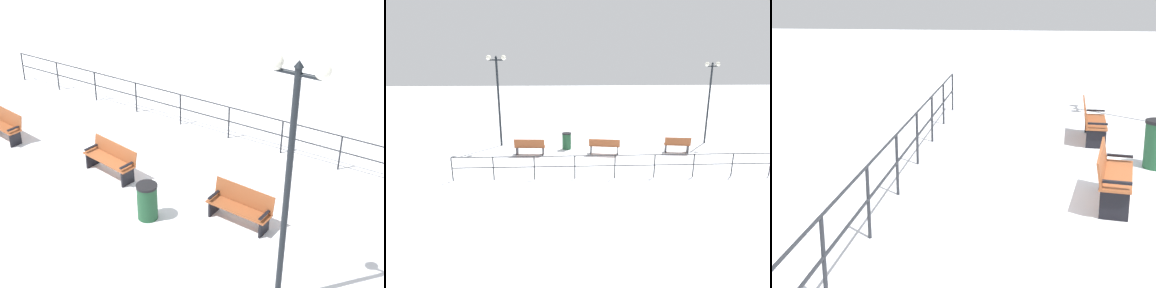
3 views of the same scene
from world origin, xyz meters
TOP-DOWN VIEW (x-y plane):
  - ground_plane at (0.00, 0.00)m, footprint 80.00×80.00m
  - bench_nearest at (-0.05, -4.00)m, footprint 0.69×1.44m
  - bench_second at (-0.14, 0.01)m, footprint 0.81×1.71m
  - bench_third at (-0.05, 4.01)m, footprint 0.65×1.65m
  - lamppost_middle at (1.91, 5.89)m, footprint 0.28×1.10m
  - waterfront_railing at (-3.63, 0.00)m, footprint 0.05×13.94m
  - trash_bin at (0.98, 2.03)m, footprint 0.52×0.52m

SIDE VIEW (x-z plane):
  - ground_plane at x=0.00m, z-range 0.00..0.00m
  - bench_third at x=-0.05m, z-range 0.01..0.92m
  - bench_nearest at x=-0.05m, z-range 0.02..0.92m
  - trash_bin at x=0.98m, z-range 0.00..0.95m
  - bench_second at x=-0.14m, z-range 0.04..0.92m
  - waterfront_railing at x=-3.63m, z-range 0.18..1.24m
  - lamppost_middle at x=1.91m, z-range 0.97..6.15m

